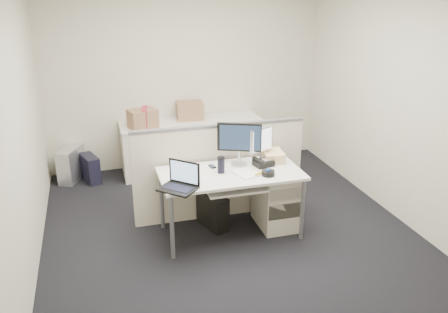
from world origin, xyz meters
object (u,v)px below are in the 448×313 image
object	(u,v)px
desk	(231,178)
laptop	(177,178)
monitor_main	(239,144)
desk_phone	(263,163)

from	to	relation	value
desk	laptop	bearing A→B (deg)	-155.70
monitor_main	laptop	world-z (taller)	monitor_main
monitor_main	desk_phone	bearing A→B (deg)	0.71
monitor_main	desk_phone	xyz separation A→B (m)	(0.25, -0.10, -0.21)
desk	desk_phone	size ratio (longest dim) A/B	7.60
desk	desk_phone	bearing A→B (deg)	11.39
monitor_main	desk_phone	world-z (taller)	monitor_main
desk_phone	monitor_main	bearing A→B (deg)	145.99
monitor_main	desk	bearing A→B (deg)	-107.06
laptop	desk_phone	distance (m)	1.08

